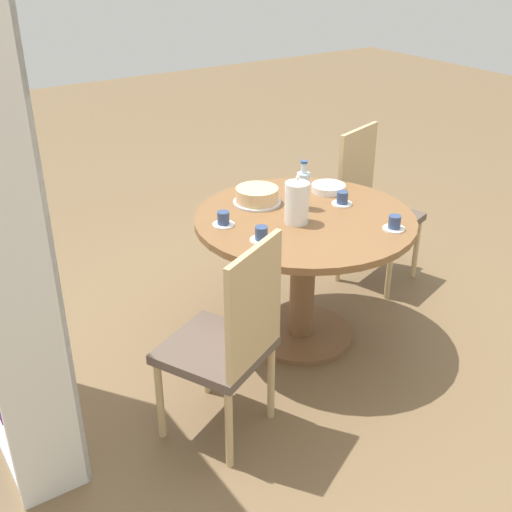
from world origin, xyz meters
name	(u,v)px	position (x,y,z in m)	size (l,w,h in m)	color
ground_plane	(300,335)	(0.00, 0.00, 0.00)	(14.00, 14.00, 0.00)	brown
dining_table	(304,248)	(0.00, 0.00, 0.55)	(1.14, 1.14, 0.74)	brown
chair_a	(229,340)	(-0.44, 0.73, 0.50)	(0.56, 0.56, 0.97)	tan
chair_b	(372,205)	(0.32, -0.79, 0.50)	(0.53, 0.53, 0.97)	tan
coffee_pot	(297,201)	(-0.04, 0.08, 0.85)	(0.12, 0.12, 0.25)	white
water_bottle	(303,189)	(0.09, -0.05, 0.84)	(0.07, 0.07, 0.26)	silver
cake_main	(257,196)	(0.28, 0.11, 0.78)	(0.26, 0.26, 0.09)	silver
cup_a	(223,220)	(0.14, 0.41, 0.76)	(0.11, 0.11, 0.07)	white
cup_b	(342,199)	(0.01, -0.26, 0.76)	(0.11, 0.11, 0.07)	white
cup_c	(394,224)	(-0.37, -0.26, 0.76)	(0.11, 0.11, 0.07)	white
cup_d	(261,235)	(-0.12, 0.35, 0.76)	(0.11, 0.11, 0.07)	white
plate_stack	(328,188)	(0.20, -0.32, 0.76)	(0.19, 0.19, 0.04)	white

